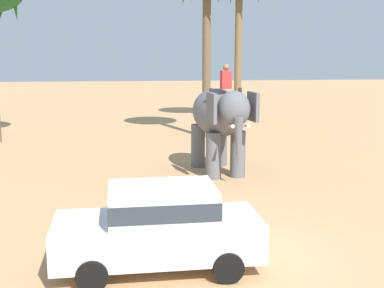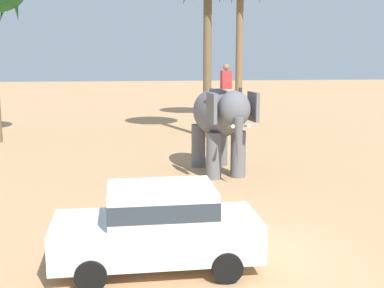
% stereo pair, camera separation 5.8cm
% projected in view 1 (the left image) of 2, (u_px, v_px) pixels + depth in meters
% --- Properties ---
extents(ground_plane, '(120.00, 120.00, 0.00)m').
position_uv_depth(ground_plane, '(226.00, 255.00, 11.06)').
color(ground_plane, tan).
extents(car_sedan_foreground, '(4.16, 2.00, 1.70)m').
position_uv_depth(car_sedan_foreground, '(159.00, 224.00, 10.23)').
color(car_sedan_foreground, white).
rests_on(car_sedan_foreground, ground).
extents(elephant_with_mahout, '(2.15, 3.99, 3.88)m').
position_uv_depth(elephant_with_mahout, '(220.00, 118.00, 17.96)').
color(elephant_with_mahout, slate).
rests_on(elephant_with_mahout, ground).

